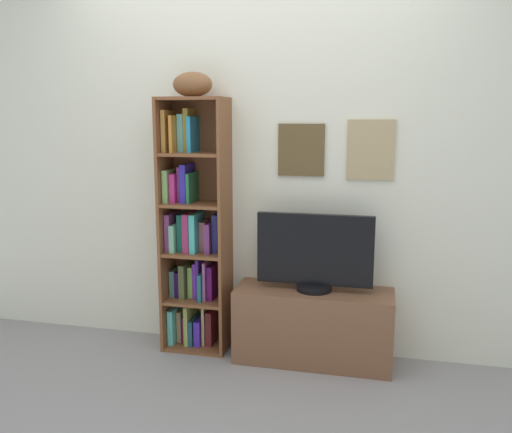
{
  "coord_description": "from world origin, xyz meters",
  "views": [
    {
      "loc": [
        0.8,
        -2.26,
        1.53
      ],
      "look_at": [
        0.08,
        0.85,
        0.93
      ],
      "focal_mm": 37.62,
      "sensor_mm": 36.0,
      "label": 1
    }
  ],
  "objects_px": {
    "football": "(192,84)",
    "television": "(315,253)",
    "tv_stand": "(313,326)",
    "bookshelf": "(193,235)"
  },
  "relations": [
    {
      "from": "football",
      "to": "television",
      "type": "bearing_deg",
      "value": -2.59
    },
    {
      "from": "bookshelf",
      "to": "tv_stand",
      "type": "xyz_separation_m",
      "value": [
        0.81,
        -0.07,
        -0.53
      ]
    },
    {
      "from": "bookshelf",
      "to": "television",
      "type": "distance_m",
      "value": 0.81
    },
    {
      "from": "bookshelf",
      "to": "tv_stand",
      "type": "bearing_deg",
      "value": -4.76
    },
    {
      "from": "football",
      "to": "tv_stand",
      "type": "relative_size",
      "value": 0.26
    },
    {
      "from": "football",
      "to": "tv_stand",
      "type": "xyz_separation_m",
      "value": [
        0.78,
        -0.04,
        -1.49
      ]
    },
    {
      "from": "bookshelf",
      "to": "television",
      "type": "xyz_separation_m",
      "value": [
        0.81,
        -0.07,
        -0.06
      ]
    },
    {
      "from": "bookshelf",
      "to": "television",
      "type": "height_order",
      "value": "bookshelf"
    },
    {
      "from": "television",
      "to": "football",
      "type": "bearing_deg",
      "value": 177.41
    },
    {
      "from": "football",
      "to": "tv_stand",
      "type": "height_order",
      "value": "football"
    }
  ]
}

